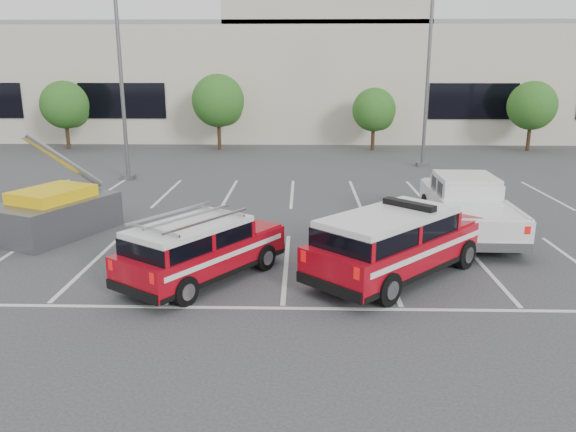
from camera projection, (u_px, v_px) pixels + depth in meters
name	position (u px, v px, depth m)	size (l,w,h in m)	color
ground	(286.00, 265.00, 15.43)	(120.00, 120.00, 0.00)	#333336
stall_markings	(290.00, 221.00, 19.78)	(23.00, 15.00, 0.01)	silver
convention_building	(300.00, 74.00, 44.98)	(60.00, 16.99, 13.20)	beige
tree_left	(66.00, 106.00, 36.37)	(3.07, 3.07, 4.42)	#3F2B19
tree_mid_left	(220.00, 102.00, 36.06)	(3.37, 3.37, 4.85)	#3F2B19
tree_mid_right	(375.00, 111.00, 35.95)	(2.77, 2.77, 3.99)	#3F2B19
tree_right	(533.00, 107.00, 35.63)	(3.07, 3.07, 4.42)	#3F2B19
light_pole_left	(120.00, 69.00, 25.88)	(0.90, 0.60, 10.24)	#59595E
light_pole_mid	(428.00, 68.00, 29.37)	(0.90, 0.60, 10.24)	#59595E
fire_chief_suv	(397.00, 248.00, 14.41)	(5.23, 5.31, 1.92)	maroon
white_pickup	(467.00, 211.00, 18.27)	(2.21, 6.02, 1.83)	silver
ladder_suv	(200.00, 254.00, 14.18)	(4.05, 4.74, 1.79)	maroon
utility_rig	(50.00, 214.00, 18.09)	(4.60, 4.39, 3.44)	#59595E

